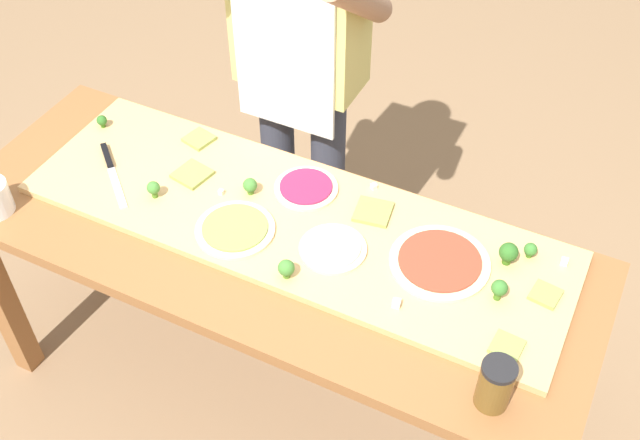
{
  "coord_description": "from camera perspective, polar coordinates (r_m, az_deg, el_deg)",
  "views": [
    {
      "loc": [
        0.79,
        -1.26,
        2.35
      ],
      "look_at": [
        0.12,
        0.1,
        0.82
      ],
      "focal_mm": 43.16,
      "sensor_mm": 36.0,
      "label": 1
    }
  ],
  "objects": [
    {
      "name": "pizza_slice_near_left",
      "position": [
        2.17,
        3.96,
        0.62
      ],
      "size": [
        0.11,
        0.11,
        0.01
      ],
      "primitive_type": "cube",
      "rotation": [
        0.0,
        0.0,
        0.16
      ],
      "color": "#899E4C",
      "rests_on": "cutting_board"
    },
    {
      "name": "chefs_knife",
      "position": [
        2.39,
        -15.28,
        3.86
      ],
      "size": [
        0.23,
        0.21,
        0.02
      ],
      "color": "#B7BABF",
      "rests_on": "cutting_board"
    },
    {
      "name": "pizza_slice_near_right",
      "position": [
        2.44,
        -8.96,
        5.96
      ],
      "size": [
        0.1,
        0.1,
        0.01
      ],
      "primitive_type": "cube",
      "rotation": [
        0.0,
        0.0,
        -0.24
      ],
      "color": "#899E4C",
      "rests_on": "cutting_board"
    },
    {
      "name": "broccoli_floret_front_right",
      "position": [
        2.25,
        -12.24,
        2.31
      ],
      "size": [
        0.04,
        0.04,
        0.05
      ],
      "color": "#487A23",
      "rests_on": "cutting_board"
    },
    {
      "name": "ground_plane",
      "position": [
        2.78,
        -3.14,
        -12.65
      ],
      "size": [
        8.0,
        8.0,
        0.0
      ],
      "primitive_type": "plane",
      "color": "#896B4C"
    },
    {
      "name": "cheese_crumble_b",
      "position": [
        2.25,
        4.01,
        2.5
      ],
      "size": [
        0.02,
        0.02,
        0.02
      ],
      "primitive_type": "cube",
      "rotation": [
        0.0,
        0.0,
        1.01
      ],
      "color": "white",
      "rests_on": "cutting_board"
    },
    {
      "name": "cook_center",
      "position": [
        2.48,
        -1.56,
        12.13
      ],
      "size": [
        0.54,
        0.39,
        1.67
      ],
      "color": "#333847",
      "rests_on": "ground"
    },
    {
      "name": "broccoli_floret_back_right",
      "position": [
        1.99,
        13.16,
        -4.97
      ],
      "size": [
        0.04,
        0.04,
        0.06
      ],
      "color": "#3F7220",
      "rests_on": "cutting_board"
    },
    {
      "name": "pizza_whole_cheese_artichoke",
      "position": [
        2.07,
        0.96,
        -2.12
      ],
      "size": [
        0.18,
        0.18,
        0.02
      ],
      "color": "beige",
      "rests_on": "cutting_board"
    },
    {
      "name": "broccoli_floret_back_left",
      "position": [
        2.12,
        15.34,
        -2.14
      ],
      "size": [
        0.04,
        0.04,
        0.05
      ],
      "color": "#3F7220",
      "rests_on": "cutting_board"
    },
    {
      "name": "pizza_whole_beet_magenta",
      "position": [
        2.24,
        -1.04,
        2.4
      ],
      "size": [
        0.19,
        0.19,
        0.02
      ],
      "color": "beige",
      "rests_on": "cutting_board"
    },
    {
      "name": "cheese_crumble_d",
      "position": [
        2.24,
        -7.34,
        2.06
      ],
      "size": [
        0.02,
        0.02,
        0.01
      ],
      "primitive_type": "cube",
      "rotation": [
        0.0,
        0.0,
        0.07
      ],
      "color": "silver",
      "rests_on": "cutting_board"
    },
    {
      "name": "broccoli_floret_front_mid",
      "position": [
        1.99,
        -2.52,
        -3.6
      ],
      "size": [
        0.04,
        0.04,
        0.06
      ],
      "color": "#487A23",
      "rests_on": "cutting_board"
    },
    {
      "name": "pizza_whole_tomato_red",
      "position": [
        2.06,
        8.86,
        -3.08
      ],
      "size": [
        0.27,
        0.27,
        0.02
      ],
      "color": "beige",
      "rests_on": "cutting_board"
    },
    {
      "name": "sauce_jar",
      "position": [
        1.8,
        12.86,
        -11.81
      ],
      "size": [
        0.08,
        0.08,
        0.14
      ],
      "color": "brown",
      "rests_on": "prep_table"
    },
    {
      "name": "prep_table",
      "position": [
        2.23,
        -3.83,
        -3.15
      ],
      "size": [
        1.86,
        0.69,
        0.8
      ],
      "color": "brown",
      "rests_on": "ground"
    },
    {
      "name": "broccoli_floret_back_mid",
      "position": [
        2.55,
        -15.87,
        7.1
      ],
      "size": [
        0.03,
        0.03,
        0.04
      ],
      "color": "#366618",
      "rests_on": "cutting_board"
    },
    {
      "name": "pizza_slice_far_left",
      "position": [
        2.32,
        -9.46,
        3.37
      ],
      "size": [
        0.11,
        0.11,
        0.01
      ],
      "primitive_type": "cube",
      "rotation": [
        0.0,
        0.0,
        -0.19
      ],
      "color": "#899E4C",
      "rests_on": "cutting_board"
    },
    {
      "name": "pizza_slice_far_right",
      "position": [
        2.05,
        16.38,
        -5.33
      ],
      "size": [
        0.08,
        0.08,
        0.01
      ],
      "primitive_type": "cube",
      "rotation": [
        0.0,
        0.0,
        -0.13
      ],
      "color": "#899E4C",
      "rests_on": "cutting_board"
    },
    {
      "name": "pizza_whole_pesto_green",
      "position": [
        2.13,
        -6.32,
        -0.67
      ],
      "size": [
        0.22,
        0.22,
        0.02
      ],
      "color": "beige",
      "rests_on": "cutting_board"
    },
    {
      "name": "cheese_crumble_a",
      "position": [
        2.13,
        17.67,
        -2.96
      ],
      "size": [
        0.02,
        0.02,
        0.02
      ],
      "primitive_type": "cube",
      "rotation": [
        0.0,
        0.0,
        0.07
      ],
      "color": "white",
      "rests_on": "cutting_board"
    },
    {
      "name": "cheese_crumble_c",
      "position": [
        1.95,
        5.69,
        -6.17
      ],
      "size": [
        0.02,
        0.02,
        0.02
      ],
      "primitive_type": "cube",
      "rotation": [
        0.0,
        0.0,
        0.18
      ],
      "color": "silver",
      "rests_on": "cutting_board"
    },
    {
      "name": "cutting_board",
      "position": [
        2.17,
        -1.98,
        -0.05
      ],
      "size": [
        1.57,
        0.49,
        0.02
      ],
      "primitive_type": "cube",
      "color": "tan",
      "rests_on": "prep_table"
    },
    {
      "name": "broccoli_floret_center_left",
      "position": [
        2.07,
        13.8,
        -2.37
      ],
      "size": [
        0.05,
        0.05,
        0.07
      ],
      "color": "#366618",
      "rests_on": "cutting_board"
    },
    {
      "name": "broccoli_floret_front_left",
      "position": [
        2.22,
        -5.21,
        2.56
      ],
      "size": [
        0.04,
        0.04,
        0.05
      ],
      "color": "#487A23",
      "rests_on": "cutting_board"
    },
    {
      "name": "pizza_slice_center",
      "position": [
        1.92,
        13.69,
        -9.1
      ],
      "size": [
        0.08,
        0.08,
        0.01
      ],
      "primitive_type": "cube",
      "rotation": [
        0.0,
        0.0,
        -0.08
      ],
      "color": "#899E4C",
      "rests_on": "cutting_board"
    }
  ]
}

